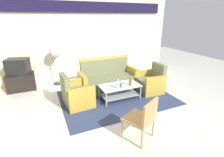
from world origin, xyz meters
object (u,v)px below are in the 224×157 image
Objects in this scene: coffee_table at (120,90)px; bottle_clear at (118,85)px; bottle_brown at (130,82)px; pedestal_fan at (55,55)px; armchair_right at (150,83)px; television at (18,66)px; armchair_left at (77,95)px; wicker_chair at (143,117)px; couch at (108,79)px; cup at (121,85)px; tv_stand at (21,82)px.

coffee_table is 4.25× the size of bottle_clear.
bottle_brown is 0.19× the size of pedestal_fan.
coffee_table is at bearing 97.56° from armchair_right.
television is at bearing 144.36° from coffee_table.
bottle_clear is at bearing -57.41° from pedestal_fan.
bottle_brown is (1.42, -0.25, 0.22)m from armchair_left.
armchair_left is 3.46× the size of bottle_brown.
wicker_chair is at bearing -98.30° from bottle_clear.
armchair_right is at bearing 13.39° from bottle_brown.
pedestal_fan is at bearing -38.41° from couch.
television is at bearing 145.32° from bottle_brown.
bottle_clear is at bearing -173.57° from bottle_brown.
armchair_right reaches higher than bottle_brown.
television is at bearing -177.53° from pedestal_fan.
couch is at bearing -37.46° from pedestal_fan.
armchair_right reaches higher than cup.
bottle_brown reaches higher than cup.
pedestal_fan is (-1.39, 1.97, 0.55)m from cup.
pedestal_fan is at bearing 127.50° from coffee_table.
cup is (1.12, -0.25, 0.17)m from armchair_left.
armchair_left is (-1.14, -0.64, -0.03)m from couch.
pedestal_fan reaches higher than wicker_chair.
bottle_clear is at bearing 104.50° from armchair_right.
bottle_clear reaches higher than cup.
cup is at bearing 73.56° from armchair_left.
television is (-2.53, 1.82, 0.49)m from coffee_table.
bottle_brown is at bearing 161.92° from television.
couch is at bearing 55.69° from wicker_chair.
armchair_left and armchair_right have the same top height.
cup is 3.16m from tv_stand.
bottle_brown is at bearing 41.71° from wicker_chair.
couch is 1.31m from armchair_left.
armchair_right is 3.29× the size of bottle_clear.
cup is 1.56m from wicker_chair.
television reaches higher than armchair_left.
bottle_brown reaches higher than tv_stand.
tv_stand is 1.14× the size of television.
couch is 0.96m from bottle_brown.
bottle_clear is (-0.12, -0.94, 0.19)m from couch.
television reaches higher than bottle_clear.
pedestal_fan is 1.51× the size of wicker_chair.
armchair_right is 4.03m from television.
wicker_chair is (2.18, -3.45, 0.23)m from tv_stand.
wicker_chair is at bearing 143.73° from armchair_right.
armchair_left is 0.67× the size of pedestal_fan.
armchair_right is 1.21× the size of television.
wicker_chair reaches higher than bottle_clear.
wicker_chair is at bearing -111.82° from bottle_brown.
couch is at bearing 115.64° from armchair_left.
bottle_clear reaches higher than bottle_brown.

